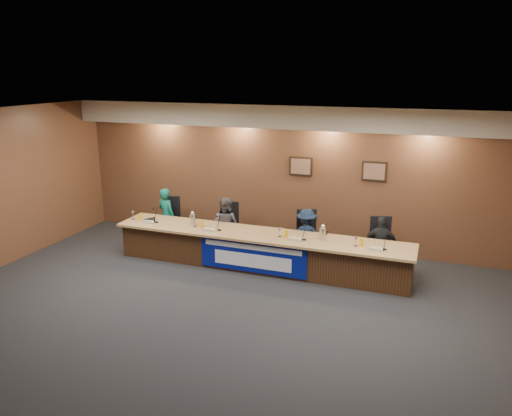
# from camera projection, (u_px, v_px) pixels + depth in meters

# --- Properties ---
(floor) EXTENTS (10.00, 10.00, 0.00)m
(floor) POSITION_uv_depth(u_px,v_px,m) (209.00, 321.00, 8.07)
(floor) COLOR black
(floor) RESTS_ON ground
(ceiling) EXTENTS (10.00, 8.00, 0.04)m
(ceiling) POSITION_uv_depth(u_px,v_px,m) (204.00, 121.00, 7.21)
(ceiling) COLOR silver
(ceiling) RESTS_ON wall_back
(wall_back) EXTENTS (10.00, 0.04, 3.20)m
(wall_back) POSITION_uv_depth(u_px,v_px,m) (284.00, 176.00, 11.26)
(wall_back) COLOR brown
(wall_back) RESTS_ON floor
(soffit) EXTENTS (10.00, 0.50, 0.50)m
(soffit) POSITION_uv_depth(u_px,v_px,m) (281.00, 116.00, 10.67)
(soffit) COLOR beige
(soffit) RESTS_ON wall_back
(dais_body) EXTENTS (6.00, 0.80, 0.70)m
(dais_body) POSITION_uv_depth(u_px,v_px,m) (260.00, 251.00, 10.15)
(dais_body) COLOR #3A2211
(dais_body) RESTS_ON floor
(dais_top) EXTENTS (6.10, 0.95, 0.05)m
(dais_top) POSITION_uv_depth(u_px,v_px,m) (259.00, 235.00, 10.00)
(dais_top) COLOR #A47C4B
(dais_top) RESTS_ON dais_body
(banner) EXTENTS (2.20, 0.02, 0.65)m
(banner) POSITION_uv_depth(u_px,v_px,m) (252.00, 257.00, 9.76)
(banner) COLOR navy
(banner) RESTS_ON dais_body
(banner_text_upper) EXTENTS (2.00, 0.01, 0.10)m
(banner_text_upper) POSITION_uv_depth(u_px,v_px,m) (252.00, 247.00, 9.70)
(banner_text_upper) COLOR silver
(banner_text_upper) RESTS_ON banner
(banner_text_lower) EXTENTS (1.60, 0.01, 0.28)m
(banner_text_lower) POSITION_uv_depth(u_px,v_px,m) (252.00, 261.00, 9.77)
(banner_text_lower) COLOR silver
(banner_text_lower) RESTS_ON banner
(wall_photo_left) EXTENTS (0.52, 0.04, 0.42)m
(wall_photo_left) POSITION_uv_depth(u_px,v_px,m) (301.00, 166.00, 11.03)
(wall_photo_left) COLOR black
(wall_photo_left) RESTS_ON wall_back
(wall_photo_right) EXTENTS (0.52, 0.04, 0.42)m
(wall_photo_right) POSITION_uv_depth(u_px,v_px,m) (374.00, 171.00, 10.50)
(wall_photo_right) COLOR black
(wall_photo_right) RESTS_ON wall_back
(panelist_a) EXTENTS (0.57, 0.47, 1.33)m
(panelist_a) POSITION_uv_depth(u_px,v_px,m) (167.00, 217.00, 11.42)
(panelist_a) COLOR #0C564B
(panelist_a) RESTS_ON floor
(panelist_b) EXTENTS (0.70, 0.60, 1.26)m
(panelist_b) POSITION_uv_depth(u_px,v_px,m) (226.00, 225.00, 10.94)
(panelist_b) COLOR #4F4D53
(panelist_b) RESTS_ON floor
(panelist_c) EXTENTS (0.83, 0.59, 1.17)m
(panelist_c) POSITION_uv_depth(u_px,v_px,m) (306.00, 236.00, 10.35)
(panelist_c) COLOR #0E1B31
(panelist_c) RESTS_ON floor
(panelist_d) EXTENTS (0.69, 0.32, 1.16)m
(panelist_d) POSITION_uv_depth(u_px,v_px,m) (381.00, 245.00, 9.84)
(panelist_d) COLOR black
(panelist_d) RESTS_ON floor
(office_chair_a) EXTENTS (0.58, 0.58, 0.08)m
(office_chair_a) POSITION_uv_depth(u_px,v_px,m) (169.00, 223.00, 11.56)
(office_chair_a) COLOR black
(office_chair_a) RESTS_ON floor
(office_chair_b) EXTENTS (0.57, 0.57, 0.08)m
(office_chair_b) POSITION_uv_depth(u_px,v_px,m) (228.00, 230.00, 11.07)
(office_chair_b) COLOR black
(office_chair_b) RESTS_ON floor
(office_chair_c) EXTENTS (0.63, 0.63, 0.08)m
(office_chair_c) POSITION_uv_depth(u_px,v_px,m) (307.00, 239.00, 10.47)
(office_chair_c) COLOR black
(office_chair_c) RESTS_ON floor
(office_chair_d) EXTENTS (0.59, 0.59, 0.08)m
(office_chair_d) POSITION_uv_depth(u_px,v_px,m) (381.00, 248.00, 9.96)
(office_chair_d) COLOR black
(office_chair_d) RESTS_ON floor
(nameplate_a) EXTENTS (0.24, 0.08, 0.10)m
(nameplate_a) POSITION_uv_depth(u_px,v_px,m) (147.00, 222.00, 10.61)
(nameplate_a) COLOR white
(nameplate_a) RESTS_ON dais_top
(microphone_a) EXTENTS (0.07, 0.07, 0.02)m
(microphone_a) POSITION_uv_depth(u_px,v_px,m) (157.00, 222.00, 10.69)
(microphone_a) COLOR black
(microphone_a) RESTS_ON dais_top
(juice_glass_a) EXTENTS (0.06, 0.06, 0.15)m
(juice_glass_a) POSITION_uv_depth(u_px,v_px,m) (140.00, 217.00, 10.83)
(juice_glass_a) COLOR #F1A406
(juice_glass_a) RESTS_ON dais_top
(water_glass_a) EXTENTS (0.08, 0.08, 0.18)m
(water_glass_a) POSITION_uv_depth(u_px,v_px,m) (133.00, 215.00, 10.90)
(water_glass_a) COLOR silver
(water_glass_a) RESTS_ON dais_top
(nameplate_b) EXTENTS (0.24, 0.08, 0.10)m
(nameplate_b) POSITION_uv_depth(u_px,v_px,m) (208.00, 229.00, 10.09)
(nameplate_b) COLOR white
(nameplate_b) RESTS_ON dais_top
(microphone_b) EXTENTS (0.07, 0.07, 0.02)m
(microphone_b) POSITION_uv_depth(u_px,v_px,m) (219.00, 230.00, 10.17)
(microphone_b) COLOR black
(microphone_b) RESTS_ON dais_top
(juice_glass_b) EXTENTS (0.06, 0.06, 0.15)m
(juice_glass_b) POSITION_uv_depth(u_px,v_px,m) (202.00, 224.00, 10.35)
(juice_glass_b) COLOR #F1A406
(juice_glass_b) RESTS_ON dais_top
(water_glass_b) EXTENTS (0.08, 0.08, 0.18)m
(water_glass_b) POSITION_uv_depth(u_px,v_px,m) (195.00, 223.00, 10.39)
(water_glass_b) COLOR silver
(water_glass_b) RESTS_ON dais_top
(nameplate_c) EXTENTS (0.24, 0.08, 0.10)m
(nameplate_c) POSITION_uv_depth(u_px,v_px,m) (293.00, 239.00, 9.53)
(nameplate_c) COLOR white
(nameplate_c) RESTS_ON dais_top
(microphone_c) EXTENTS (0.07, 0.07, 0.02)m
(microphone_c) POSITION_uv_depth(u_px,v_px,m) (304.00, 240.00, 9.60)
(microphone_c) COLOR black
(microphone_c) RESTS_ON dais_top
(juice_glass_c) EXTENTS (0.06, 0.06, 0.15)m
(juice_glass_c) POSITION_uv_depth(u_px,v_px,m) (286.00, 234.00, 9.71)
(juice_glass_c) COLOR #F1A406
(juice_glass_c) RESTS_ON dais_top
(water_glass_c) EXTENTS (0.08, 0.08, 0.18)m
(water_glass_c) POSITION_uv_depth(u_px,v_px,m) (280.00, 232.00, 9.78)
(water_glass_c) COLOR silver
(water_glass_c) RESTS_ON dais_top
(nameplate_d) EXTENTS (0.24, 0.08, 0.10)m
(nameplate_d) POSITION_uv_depth(u_px,v_px,m) (375.00, 249.00, 9.00)
(nameplate_d) COLOR white
(nameplate_d) RESTS_ON dais_top
(microphone_d) EXTENTS (0.07, 0.07, 0.02)m
(microphone_d) POSITION_uv_depth(u_px,v_px,m) (385.00, 249.00, 9.09)
(microphone_d) COLOR black
(microphone_d) RESTS_ON dais_top
(juice_glass_d) EXTENTS (0.06, 0.06, 0.15)m
(juice_glass_d) POSITION_uv_depth(u_px,v_px,m) (362.00, 242.00, 9.27)
(juice_glass_d) COLOR #F1A406
(juice_glass_d) RESTS_ON dais_top
(water_glass_d) EXTENTS (0.08, 0.08, 0.18)m
(water_glass_d) POSITION_uv_depth(u_px,v_px,m) (356.00, 242.00, 9.25)
(water_glass_d) COLOR silver
(water_glass_d) RESTS_ON dais_top
(carafe_left) EXTENTS (0.12, 0.12, 0.24)m
(carafe_left) POSITION_uv_depth(u_px,v_px,m) (193.00, 219.00, 10.51)
(carafe_left) COLOR silver
(carafe_left) RESTS_ON dais_top
(carafe_right) EXTENTS (0.13, 0.13, 0.25)m
(carafe_right) POSITION_uv_depth(u_px,v_px,m) (323.00, 234.00, 9.57)
(carafe_right) COLOR silver
(carafe_right) RESTS_ON dais_top
(speakerphone) EXTENTS (0.32, 0.32, 0.05)m
(speakerphone) POSITION_uv_depth(u_px,v_px,m) (151.00, 220.00, 10.82)
(speakerphone) COLOR black
(speakerphone) RESTS_ON dais_top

